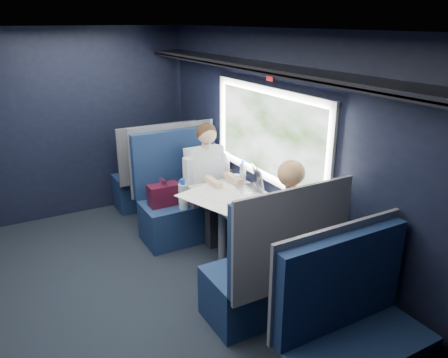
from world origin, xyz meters
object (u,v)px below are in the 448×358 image
seat_bay_far (271,274)px  woman (285,225)px  seat_bay_near (182,200)px  bottle_small (243,172)px  cup (237,179)px  seat_row_back (353,343)px  laptop (253,183)px  seat_row_front (154,177)px  table (236,204)px  man (209,177)px

seat_bay_far → woman: size_ratio=0.95×
woman → seat_bay_near: bearing=99.4°
bottle_small → cup: size_ratio=2.59×
seat_bay_far → cup: size_ratio=14.26×
seat_row_back → bottle_small: 2.25m
seat_bay_near → woman: (0.26, -1.58, 0.31)m
laptop → cup: 0.25m
seat_bay_near → woman: woman is taller
seat_bay_near → laptop: 0.97m
cup → seat_row_front: bearing=105.1°
seat_bay_near → cup: 0.76m
seat_row_back → cup: bearing=79.6°
woman → bottle_small: 1.09m
bottle_small → cup: bottle_small is taller
seat_bay_near → bottle_small: 0.82m
woman → bottle_small: size_ratio=5.78×
seat_row_back → woman: (0.25, 1.09, 0.32)m
seat_row_front → cup: seat_row_front is taller
seat_bay_near → seat_row_back: seat_bay_near is taller
woman → table: bearing=95.5°
seat_row_back → seat_bay_far: bearing=90.0°
man → bottle_small: (0.23, -0.34, 0.12)m
table → laptop: 0.31m
seat_row_front → seat_row_back: bearing=-90.0°
man → laptop: 0.64m
seat_bay_near → seat_row_back: 2.67m
table → cup: 0.42m
seat_row_front → laptop: bearing=-75.5°
bottle_small → woman: bearing=-102.2°
seat_row_back → man: bearing=84.3°
woman → laptop: size_ratio=3.77×
seat_bay_near → laptop: (0.45, -0.77, 0.38)m
seat_bay_near → laptop: seat_bay_near is taller
table → cup: size_ratio=11.31×
seat_row_front → table: bearing=-84.2°
seat_bay_far → man: (0.25, 1.57, 0.30)m
bottle_small → cup: bearing=-169.7°
woman → bottle_small: bearing=77.8°
seat_bay_far → cup: (0.39, 1.22, 0.37)m
seat_row_back → woman: size_ratio=0.88×
man → seat_row_back: bearing=-95.7°
seat_bay_far → seat_row_front: (0.00, 2.67, -0.00)m
seat_bay_near → seat_bay_far: bearing=-89.6°
seat_row_back → cup: size_ratio=13.12×
seat_bay_near → seat_row_back: (0.01, -2.67, -0.01)m
seat_bay_far → bottle_small: 1.39m
table → woman: 0.71m
bottle_small → seat_row_back: bearing=-102.6°
table → seat_row_back: 1.82m
laptop → woman: bearing=-103.2°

